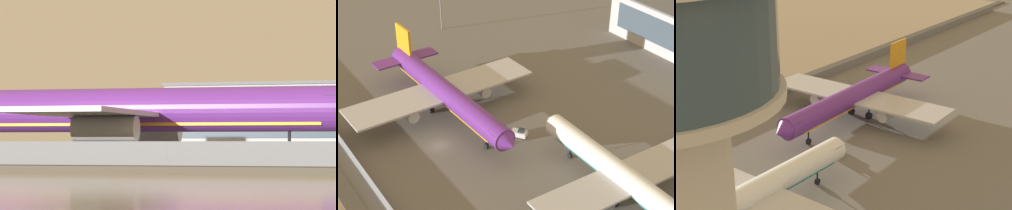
{
  "view_description": "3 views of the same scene",
  "coord_description": "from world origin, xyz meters",
  "views": [
    {
      "loc": [
        19.94,
        -87.98,
        2.21
      ],
      "look_at": [
        -6.02,
        5.92,
        5.89
      ],
      "focal_mm": 105.0,
      "sensor_mm": 36.0,
      "label": 1
    },
    {
      "loc": [
        82.72,
        -39.01,
        63.89
      ],
      "look_at": [
        2.27,
        14.31,
        5.78
      ],
      "focal_mm": 60.0,
      "sensor_mm": 36.0,
      "label": 2
    },
    {
      "loc": [
        81.9,
        73.11,
        46.79
      ],
      "look_at": [
        -4.86,
        7.98,
        5.15
      ],
      "focal_mm": 60.0,
      "sensor_mm": 36.0,
      "label": 3
    }
  ],
  "objects": [
    {
      "name": "shoreline_seawall",
      "position": [
        0.0,
        -20.5,
        0.25
      ],
      "size": [
        320.0,
        3.0,
        0.5
      ],
      "color": "#474238",
      "rests_on": "ground"
    },
    {
      "name": "perimeter_fence",
      "position": [
        0.0,
        -16.0,
        1.13
      ],
      "size": [
        280.0,
        0.1,
        2.27
      ],
      "color": "slate",
      "rests_on": "ground"
    },
    {
      "name": "cargo_jet_purple",
      "position": [
        -10.02,
        6.89,
        5.26
      ],
      "size": [
        48.75,
        41.82,
        13.79
      ],
      "color": "#602889",
      "rests_on": "ground"
    },
    {
      "name": "baggage_tug",
      "position": [
        6.07,
        15.05,
        0.81
      ],
      "size": [
        3.54,
        3.13,
        1.8
      ],
      "color": "white",
      "rests_on": "ground"
    },
    {
      "name": "ground_plane",
      "position": [
        0.0,
        0.0,
        0.0
      ],
      "size": [
        500.0,
        500.0,
        0.0
      ],
      "primitive_type": "plane",
      "color": "#66635E"
    }
  ]
}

